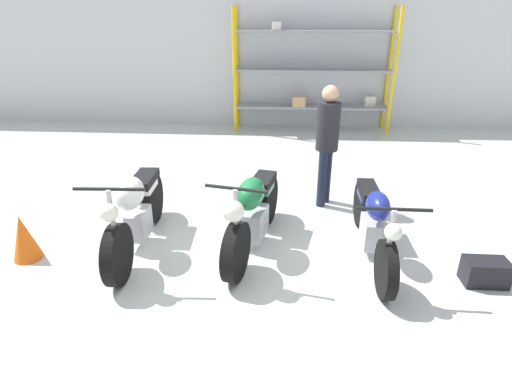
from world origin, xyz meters
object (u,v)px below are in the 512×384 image
at_px(person_browsing, 327,137).
at_px(traffic_cone, 24,238).
at_px(motorcycle_white, 136,211).
at_px(motorcycle_blue, 373,221).
at_px(toolbox, 485,272).
at_px(motorcycle_green, 253,212).
at_px(shelving_rack, 313,72).

bearing_deg(person_browsing, traffic_cone, 52.96).
bearing_deg(motorcycle_white, motorcycle_blue, 88.15).
distance_m(motorcycle_blue, traffic_cone, 4.04).
distance_m(toolbox, traffic_cone, 5.12).
height_order(motorcycle_white, toolbox, motorcycle_white).
relative_size(motorcycle_white, toolbox, 4.71).
xyz_separation_m(motorcycle_green, motorcycle_blue, (1.40, -0.05, -0.04)).
distance_m(motorcycle_green, toolbox, 2.58).
xyz_separation_m(motorcycle_white, toolbox, (3.89, -0.46, -0.35)).
height_order(shelving_rack, person_browsing, shelving_rack).
bearing_deg(person_browsing, shelving_rack, -63.61).
bearing_deg(motorcycle_white, traffic_cone, -77.34).
distance_m(person_browsing, toolbox, 2.60).
xyz_separation_m(motorcycle_white, person_browsing, (2.35, 1.42, 0.55)).
relative_size(toolbox, traffic_cone, 0.80).
relative_size(person_browsing, traffic_cone, 3.21).
bearing_deg(motorcycle_white, motorcycle_green, 91.14).
relative_size(motorcycle_blue, traffic_cone, 3.87).
height_order(toolbox, traffic_cone, traffic_cone).
bearing_deg(traffic_cone, motorcycle_green, 9.24).
xyz_separation_m(motorcycle_green, toolbox, (2.50, -0.56, -0.34)).
bearing_deg(motorcycle_white, person_browsing, 118.53).
height_order(motorcycle_green, toolbox, motorcycle_green).
xyz_separation_m(shelving_rack, motorcycle_white, (-2.38, -5.76, -0.90)).
xyz_separation_m(shelving_rack, traffic_cone, (-3.61, -6.09, -1.12)).
bearing_deg(motorcycle_green, motorcycle_blue, 99.60).
distance_m(shelving_rack, person_browsing, 4.35).
distance_m(shelving_rack, traffic_cone, 7.17).
xyz_separation_m(person_browsing, traffic_cone, (-3.58, -1.75, -0.77)).
xyz_separation_m(shelving_rack, toolbox, (1.51, -6.22, -1.26)).
bearing_deg(motorcycle_blue, motorcycle_green, -91.61).
bearing_deg(shelving_rack, motorcycle_white, -112.50).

